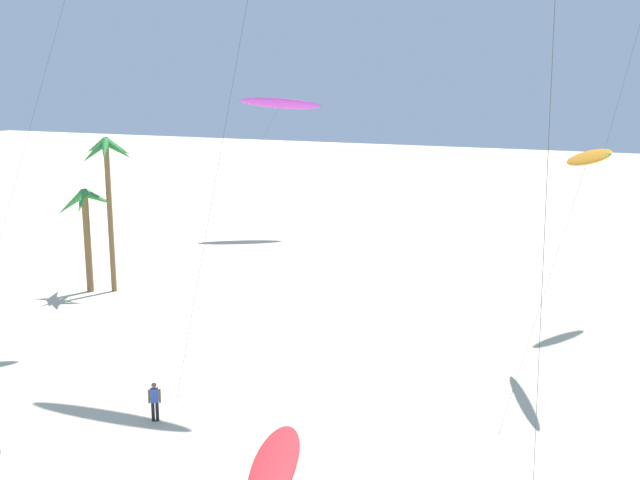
{
  "coord_description": "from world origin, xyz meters",
  "views": [
    {
      "loc": [
        11.22,
        -0.68,
        13.27
      ],
      "look_at": [
        0.26,
        23.03,
        7.74
      ],
      "focal_mm": 42.56,
      "sensor_mm": 36.0,
      "label": 1
    }
  ],
  "objects_px": {
    "palm_tree_0": "(87,212)",
    "palm_tree_1": "(108,164)",
    "grounded_kite_1": "(275,462)",
    "person_foreground_walker": "(155,400)",
    "flying_kite_3": "(281,103)",
    "flying_kite_5": "(588,158)"
  },
  "relations": [
    {
      "from": "palm_tree_0",
      "to": "palm_tree_1",
      "type": "distance_m",
      "value": 3.29
    },
    {
      "from": "palm_tree_0",
      "to": "grounded_kite_1",
      "type": "bearing_deg",
      "value": -35.04
    },
    {
      "from": "palm_tree_0",
      "to": "person_foreground_walker",
      "type": "bearing_deg",
      "value": -41.93
    },
    {
      "from": "palm_tree_0",
      "to": "palm_tree_1",
      "type": "relative_size",
      "value": 0.68
    },
    {
      "from": "palm_tree_0",
      "to": "flying_kite_3",
      "type": "xyz_separation_m",
      "value": [
        2.62,
        21.25,
        6.14
      ]
    },
    {
      "from": "flying_kite_5",
      "to": "palm_tree_1",
      "type": "bearing_deg",
      "value": 174.77
    },
    {
      "from": "grounded_kite_1",
      "to": "flying_kite_5",
      "type": "bearing_deg",
      "value": 57.3
    },
    {
      "from": "palm_tree_0",
      "to": "flying_kite_3",
      "type": "bearing_deg",
      "value": 82.98
    },
    {
      "from": "palm_tree_0",
      "to": "grounded_kite_1",
      "type": "relative_size",
      "value": 1.14
    },
    {
      "from": "flying_kite_3",
      "to": "grounded_kite_1",
      "type": "bearing_deg",
      "value": -62.71
    },
    {
      "from": "grounded_kite_1",
      "to": "person_foreground_walker",
      "type": "relative_size",
      "value": 3.66
    },
    {
      "from": "flying_kite_5",
      "to": "person_foreground_walker",
      "type": "xyz_separation_m",
      "value": [
        -14.45,
        -11.82,
        -9.1
      ]
    },
    {
      "from": "palm_tree_0",
      "to": "palm_tree_1",
      "type": "height_order",
      "value": "palm_tree_1"
    },
    {
      "from": "flying_kite_3",
      "to": "flying_kite_5",
      "type": "relative_size",
      "value": 1.12
    },
    {
      "from": "palm_tree_1",
      "to": "flying_kite_3",
      "type": "xyz_separation_m",
      "value": [
        1.37,
        20.48,
        3.18
      ]
    },
    {
      "from": "palm_tree_1",
      "to": "person_foreground_walker",
      "type": "height_order",
      "value": "palm_tree_1"
    },
    {
      "from": "flying_kite_3",
      "to": "flying_kite_5",
      "type": "height_order",
      "value": "flying_kite_3"
    },
    {
      "from": "flying_kite_5",
      "to": "person_foreground_walker",
      "type": "relative_size",
      "value": 6.73
    },
    {
      "from": "flying_kite_3",
      "to": "grounded_kite_1",
      "type": "height_order",
      "value": "flying_kite_3"
    },
    {
      "from": "flying_kite_3",
      "to": "palm_tree_0",
      "type": "bearing_deg",
      "value": -97.02
    },
    {
      "from": "person_foreground_walker",
      "to": "grounded_kite_1",
      "type": "bearing_deg",
      "value": -11.67
    },
    {
      "from": "palm_tree_0",
      "to": "flying_kite_5",
      "type": "distance_m",
      "value": 30.11
    }
  ]
}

